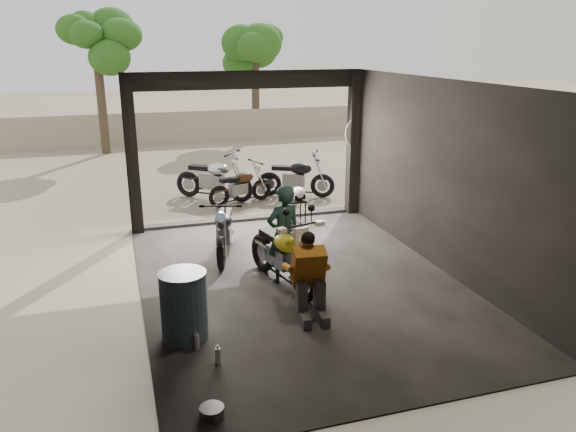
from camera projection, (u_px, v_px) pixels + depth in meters
ground at (299, 283)px, 9.15m from camera, size 80.00×80.00×0.00m
garage at (289, 199)px, 9.27m from camera, size 7.00×7.13×3.20m
boundary_wall at (186, 127)px, 21.74m from camera, size 18.00×0.30×1.20m
tree_left at (95, 34)px, 18.51m from camera, size 2.20×2.20×5.60m
tree_right at (255, 47)px, 21.64m from camera, size 2.20×2.20×5.00m
main_bike at (282, 250)px, 8.90m from camera, size 1.13×1.91×1.19m
left_bike at (224, 227)px, 10.16m from camera, size 1.10×1.76×1.11m
outside_bike_a at (214, 175)px, 13.79m from camera, size 1.90×1.71×1.23m
outside_bike_b at (240, 184)px, 13.45m from camera, size 1.60×1.02×1.00m
outside_bike_c at (296, 174)px, 14.06m from camera, size 1.84×1.37×1.15m
rider at (284, 234)px, 8.96m from camera, size 0.67×0.53×1.64m
mechanic at (311, 279)px, 7.84m from camera, size 0.69×0.88×1.19m
stool at (296, 203)px, 12.01m from camera, size 0.38×0.38×0.53m
helmet at (299, 193)px, 11.97m from camera, size 0.35×0.36×0.27m
oil_drum at (184, 307)px, 7.29m from camera, size 0.62×0.62×0.94m
sign_post at (360, 149)px, 12.44m from camera, size 0.74×0.08×2.21m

